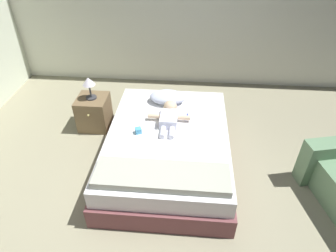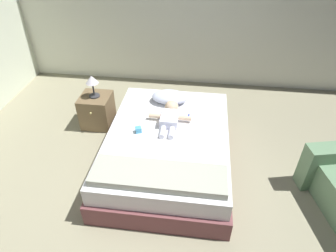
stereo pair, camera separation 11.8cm
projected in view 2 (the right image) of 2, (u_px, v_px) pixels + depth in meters
name	position (u px, v px, depth m)	size (l,w,h in m)	color
ground_plane	(171.00, 215.00, 3.09)	(8.00, 8.00, 0.00)	gray
wall_behind_bed	(194.00, 10.00, 4.69)	(8.00, 0.12, 2.54)	silver
bed	(168.00, 148.00, 3.59)	(1.48, 2.04, 0.48)	brown
pillow	(170.00, 97.00, 3.93)	(0.48, 0.32, 0.15)	silver
baby	(170.00, 116.00, 3.60)	(0.53, 0.63, 0.17)	white
toothbrush	(188.00, 117.00, 3.69)	(0.05, 0.15, 0.02)	blue
nightstand	(97.00, 110.00, 4.24)	(0.42, 0.45, 0.47)	brown
lamp	(92.00, 82.00, 3.96)	(0.17, 0.17, 0.32)	#333338
blanket	(159.00, 176.00, 2.85)	(1.33, 0.38, 0.08)	#A4A796
toy_block	(138.00, 130.00, 3.43)	(0.09, 0.09, 0.07)	#4AA2D3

